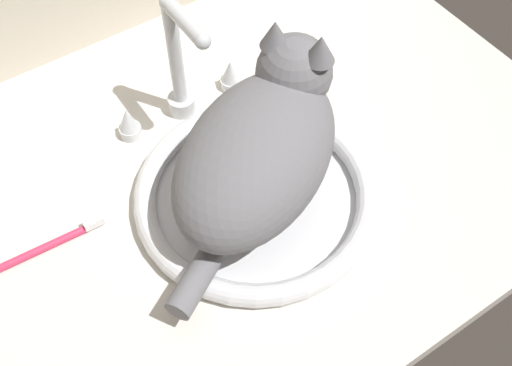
# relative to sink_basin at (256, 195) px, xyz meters

# --- Properties ---
(countertop) EXTENTS (1.04, 0.68, 0.03)m
(countertop) POSITION_rel_sink_basin_xyz_m (-0.03, 0.06, -0.03)
(countertop) COLOR silver
(countertop) RESTS_ON ground
(sink_basin) EXTENTS (0.32, 0.32, 0.03)m
(sink_basin) POSITION_rel_sink_basin_xyz_m (0.00, 0.00, 0.00)
(sink_basin) COLOR white
(sink_basin) RESTS_ON countertop
(faucet) EXTENTS (0.20, 0.11, 0.21)m
(faucet) POSITION_rel_sink_basin_xyz_m (-0.00, 0.19, 0.07)
(faucet) COLOR silver
(faucet) RESTS_ON countertop
(cat) EXTENTS (0.35, 0.29, 0.18)m
(cat) POSITION_rel_sink_basin_xyz_m (0.02, 0.01, 0.09)
(cat) COLOR slate
(cat) RESTS_ON sink_basin
(toothbrush) EXTENTS (0.18, 0.02, 0.02)m
(toothbrush) POSITION_rel_sink_basin_xyz_m (-0.27, 0.09, -0.01)
(toothbrush) COLOR #D83359
(toothbrush) RESTS_ON countertop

